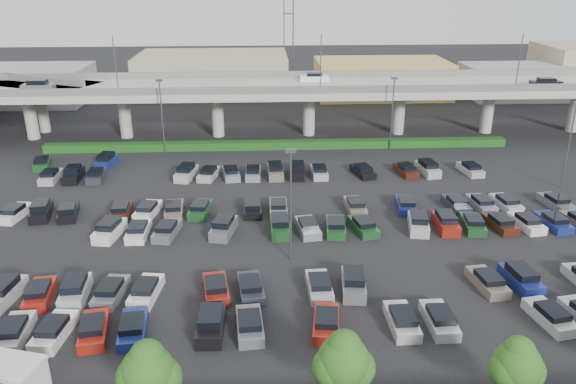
{
  "coord_description": "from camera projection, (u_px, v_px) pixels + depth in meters",
  "views": [
    {
      "loc": [
        -2.45,
        -52.26,
        24.26
      ],
      "look_at": [
        0.33,
        3.15,
        2.0
      ],
      "focal_mm": 35.0,
      "sensor_mm": 36.0,
      "label": 1
    }
  ],
  "objects": [
    {
      "name": "tree_row",
      "position": [
        321.0,
        362.0,
        31.72
      ],
      "size": [
        65.07,
        3.66,
        5.94
      ],
      "color": "#332316",
      "rests_on": "ground"
    },
    {
      "name": "distant_buildings",
      "position": [
        333.0,
        76.0,
        114.06
      ],
      "size": [
        138.0,
        24.0,
        9.0
      ],
      "color": "gray",
      "rests_on": "ground"
    },
    {
      "name": "hedge",
      "position": [
        278.0,
        145.0,
        80.55
      ],
      "size": [
        66.0,
        1.6,
        1.1
      ],
      "primitive_type": "cube",
      "color": "#113910",
      "rests_on": "ground"
    },
    {
      "name": "overpass",
      "position": [
        275.0,
        91.0,
        84.63
      ],
      "size": [
        150.0,
        13.0,
        15.8
      ],
      "color": "gray",
      "rests_on": "ground"
    },
    {
      "name": "parked_cars",
      "position": [
        274.0,
        233.0,
        53.63
      ],
      "size": [
        63.04,
        41.66,
        1.67
      ],
      "color": "slate",
      "rests_on": "ground"
    },
    {
      "name": "ground",
      "position": [
        286.0,
        222.0,
        57.58
      ],
      "size": [
        280.0,
        280.0,
        0.0
      ],
      "primitive_type": "plane",
      "color": "black"
    },
    {
      "name": "comm_tower",
      "position": [
        289.0,
        11.0,
        120.55
      ],
      "size": [
        2.4,
        2.4,
        30.0
      ],
      "color": "#46464B",
      "rests_on": "ground"
    },
    {
      "name": "light_poles",
      "position": [
        245.0,
        158.0,
        56.92
      ],
      "size": [
        66.9,
        48.38,
        10.3
      ],
      "color": "#46464B",
      "rests_on": "ground"
    }
  ]
}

